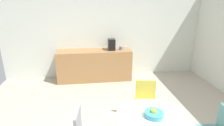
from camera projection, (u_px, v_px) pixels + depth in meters
wall_back at (104, 34)px, 5.50m from camera, size 6.00×0.10×2.60m
counter_block at (95, 65)px, 5.40m from camera, size 2.14×0.60×0.90m
chair_yellow at (146, 97)px, 3.43m from camera, size 0.49×0.49×0.83m
fruit_bowl at (154, 114)px, 2.51m from camera, size 0.26×0.26×0.11m
mug_white at (121, 48)px, 5.33m from camera, size 0.13×0.08×0.09m
coffee_maker at (111, 45)px, 5.27m from camera, size 0.20×0.24×0.32m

